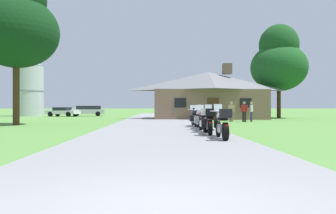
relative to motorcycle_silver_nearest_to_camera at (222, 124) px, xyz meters
The scene contains 16 objects.
ground_plane 11.80m from the motorcycle_silver_nearest_to_camera, 101.35° to the left, with size 500.00×500.00×0.00m, color #56893D.
asphalt_driveway 9.85m from the motorcycle_silver_nearest_to_camera, 103.65° to the left, with size 6.40×80.00×0.06m, color gray.
motorcycle_silver_nearest_to_camera is the anchor object (origin of this frame).
motorcycle_green_second_in_row 1.99m from the motorcycle_silver_nearest_to_camera, 94.68° to the left, with size 0.84×2.08×1.30m.
motorcycle_red_third_in_row 3.85m from the motorcycle_silver_nearest_to_camera, 92.61° to the left, with size 0.66×2.08×1.30m.
motorcycle_silver_fourth_in_row 5.86m from the motorcycle_silver_nearest_to_camera, 90.77° to the left, with size 0.73×2.08×1.30m.
motorcycle_blue_farthest_in_row 8.13m from the motorcycle_silver_nearest_to_camera, 90.81° to the left, with size 0.74×2.08×1.30m.
stone_lodge 23.06m from the motorcycle_silver_nearest_to_camera, 82.75° to the left, with size 11.87×6.71×5.81m.
bystander_tan_shirt_near_lodge 16.05m from the motorcycle_silver_nearest_to_camera, 76.43° to the left, with size 0.46×0.39×1.69m.
bystander_red_shirt_beside_signpost 15.98m from the motorcycle_silver_nearest_to_camera, 72.65° to the left, with size 0.48×0.38×1.69m.
bystander_white_shirt_by_tree 16.43m from the motorcycle_silver_nearest_to_camera, 70.68° to the left, with size 0.34×0.51×1.69m.
tree_left_near 17.57m from the motorcycle_silver_nearest_to_camera, 137.76° to the left, with size 5.76×5.76×10.84m.
tree_right_of_lodge 28.13m from the motorcycle_silver_nearest_to_camera, 65.85° to the left, with size 6.28×6.28×10.56m.
metal_silo_distant 39.57m from the motorcycle_silver_nearest_to_camera, 120.37° to the left, with size 3.87×3.87×7.81m.
parked_silver_suv_far_left 35.58m from the motorcycle_silver_nearest_to_camera, 109.56° to the left, with size 4.85×2.60×1.40m.
parked_white_sedan_far_left 35.26m from the motorcycle_silver_nearest_to_camera, 114.87° to the left, with size 4.54×2.92×1.20m.
Camera 1 is at (-0.07, -3.90, 1.24)m, focal length 35.95 mm.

